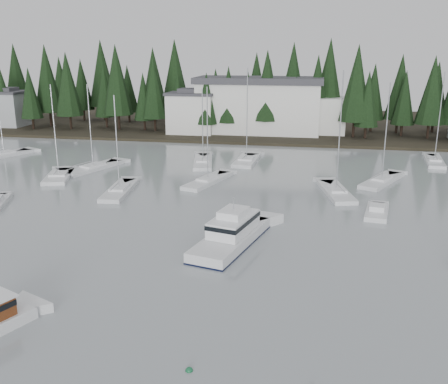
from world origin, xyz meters
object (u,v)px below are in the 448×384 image
(house_far_west, at_px, (7,108))
(sailboat_12, at_px, (246,162))
(cabin_cruiser_center, at_px, (232,236))
(sailboat_4, at_px, (93,169))
(sailboat_7, at_px, (4,156))
(sailboat_1, at_px, (382,182))
(sailboat_2, at_px, (336,193))
(sailboat_8, at_px, (434,162))
(harbor_inn, at_px, (269,106))
(sailboat_0, at_px, (203,163))
(runabout_1, at_px, (377,213))
(sailboat_9, at_px, (120,192))
(sailboat_3, at_px, (208,182))
(house_west, at_px, (192,112))
(sailboat_13, at_px, (59,178))

(house_far_west, relative_size, sailboat_12, 0.58)
(cabin_cruiser_center, distance_m, sailboat_4, 34.58)
(sailboat_7, height_order, sailboat_12, sailboat_12)
(sailboat_1, relative_size, sailboat_2, 0.89)
(sailboat_7, xyz_separation_m, sailboat_8, (67.51, 7.52, 0.03))
(harbor_inn, relative_size, sailboat_4, 2.34)
(house_far_west, distance_m, sailboat_0, 56.83)
(sailboat_8, bearing_deg, sailboat_1, 151.60)
(sailboat_1, xyz_separation_m, runabout_1, (-2.00, -13.55, 0.06))
(sailboat_8, xyz_separation_m, runabout_1, (-11.26, -27.14, 0.05))
(sailboat_1, xyz_separation_m, sailboat_7, (-58.25, 6.07, -0.01))
(sailboat_1, height_order, sailboat_9, sailboat_1)
(sailboat_9, bearing_deg, sailboat_1, -78.25)
(cabin_cruiser_center, xyz_separation_m, sailboat_12, (-3.37, 33.21, -0.64))
(harbor_inn, distance_m, sailboat_4, 41.64)
(sailboat_2, bearing_deg, sailboat_9, 86.27)
(sailboat_3, relative_size, sailboat_12, 0.87)
(sailboat_12, bearing_deg, sailboat_1, -112.63)
(sailboat_4, xyz_separation_m, sailboat_8, (49.33, 13.56, 0.02))
(sailboat_2, bearing_deg, cabin_cruiser_center, 139.07)
(sailboat_2, bearing_deg, house_west, 22.77)
(sailboat_13, bearing_deg, house_far_west, 22.75)
(house_far_west, bearing_deg, sailboat_1, -24.10)
(house_far_west, bearing_deg, runabout_1, -32.81)
(sailboat_0, relative_size, sailboat_12, 0.80)
(harbor_inn, distance_m, sailboat_1, 39.85)
(sailboat_3, distance_m, runabout_1, 22.26)
(sailboat_12, relative_size, runabout_1, 2.38)
(sailboat_2, height_order, sailboat_8, sailboat_2)
(sailboat_0, height_order, sailboat_13, sailboat_13)
(sailboat_0, distance_m, sailboat_2, 23.43)
(harbor_inn, bearing_deg, sailboat_9, -106.62)
(house_west, bearing_deg, harbor_inn, 12.52)
(sailboat_8, distance_m, runabout_1, 29.39)
(harbor_inn, bearing_deg, sailboat_1, -62.54)
(harbor_inn, bearing_deg, sailboat_3, -95.85)
(cabin_cruiser_center, bearing_deg, runabout_1, -37.60)
(house_west, height_order, cabin_cruiser_center, house_west)
(sailboat_3, xyz_separation_m, sailboat_8, (31.46, 17.81, 0.02))
(house_west, xyz_separation_m, cabin_cruiser_center, (17.62, -56.06, -3.93))
(sailboat_4, bearing_deg, sailboat_9, -122.32)
(sailboat_7, bearing_deg, runabout_1, -84.35)
(house_far_west, height_order, sailboat_4, sailboat_4)
(sailboat_2, distance_m, sailboat_13, 36.42)
(sailboat_2, relative_size, runabout_1, 2.43)
(sailboat_4, height_order, sailboat_8, sailboat_8)
(sailboat_1, distance_m, sailboat_4, 40.07)
(cabin_cruiser_center, height_order, sailboat_7, sailboat_7)
(sailboat_9, bearing_deg, sailboat_0, -26.98)
(cabin_cruiser_center, relative_size, sailboat_13, 0.90)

